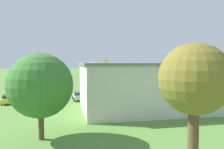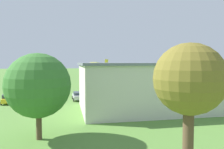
% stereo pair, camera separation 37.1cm
% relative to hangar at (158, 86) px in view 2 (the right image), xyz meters
% --- Properties ---
extents(ground_plane, '(400.00, 400.00, 0.00)m').
position_rel_hangar_xyz_m(ground_plane, '(4.56, -36.67, -3.81)').
color(ground_plane, '#568438').
extents(hangar, '(25.59, 14.73, 7.59)m').
position_rel_hangar_xyz_m(hangar, '(0.00, 0.00, 0.00)').
color(hangar, beige).
rests_on(hangar, ground_plane).
extents(biplane, '(7.32, 9.20, 3.69)m').
position_rel_hangar_xyz_m(biplane, '(4.39, -38.63, 2.91)').
color(biplane, yellow).
extents(car_silver, '(2.14, 4.74, 1.60)m').
position_rel_hangar_xyz_m(car_silver, '(12.50, -11.29, -2.97)').
color(car_silver, '#B7B7BC').
rests_on(car_silver, ground_plane).
extents(car_white, '(2.29, 4.35, 1.64)m').
position_rel_hangar_xyz_m(car_white, '(18.57, -12.18, -2.95)').
color(car_white, white).
rests_on(car_white, ground_plane).
extents(car_yellow, '(2.34, 4.18, 1.70)m').
position_rel_hangar_xyz_m(car_yellow, '(25.52, -10.00, -2.94)').
color(car_yellow, gold).
rests_on(car_yellow, ground_plane).
extents(person_crossing_taxiway, '(0.43, 0.43, 1.60)m').
position_rel_hangar_xyz_m(person_crossing_taxiway, '(-7.60, -16.33, -3.01)').
color(person_crossing_taxiway, '#3F3F47').
rests_on(person_crossing_taxiway, ground_plane).
extents(person_by_parked_cars, '(0.42, 0.42, 1.71)m').
position_rel_hangar_xyz_m(person_by_parked_cars, '(-5.45, -14.72, -2.95)').
color(person_by_parked_cars, '#B23333').
rests_on(person_by_parked_cars, ground_plane).
extents(person_watching_takeoff, '(0.42, 0.42, 1.58)m').
position_rel_hangar_xyz_m(person_watching_takeoff, '(-7.69, -12.75, -3.03)').
color(person_watching_takeoff, orange).
rests_on(person_watching_takeoff, ground_plane).
extents(person_walking_on_apron, '(0.53, 0.53, 1.57)m').
position_rel_hangar_xyz_m(person_walking_on_apron, '(-11.65, -8.40, -3.03)').
color(person_walking_on_apron, navy).
rests_on(person_walking_on_apron, ground_plane).
extents(tree_near_perimeter_road, '(4.02, 4.02, 8.81)m').
position_rel_hangar_xyz_m(tree_near_perimeter_road, '(8.15, 23.01, 2.87)').
color(tree_near_perimeter_road, brown).
rests_on(tree_near_perimeter_road, ground_plane).
extents(tree_at_field_edge, '(6.42, 6.42, 8.62)m').
position_rel_hangar_xyz_m(tree_at_field_edge, '(17.49, 11.25, 1.60)').
color(tree_at_field_edge, brown).
rests_on(tree_at_field_edge, ground_plane).
extents(windsock, '(1.42, 1.36, 6.61)m').
position_rel_hangar_xyz_m(windsock, '(-17.39, -50.76, 1.99)').
color(windsock, silver).
rests_on(windsock, ground_plane).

